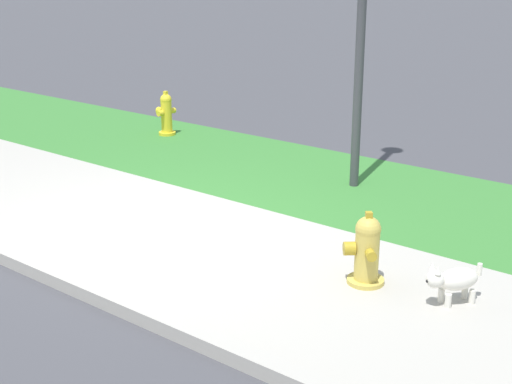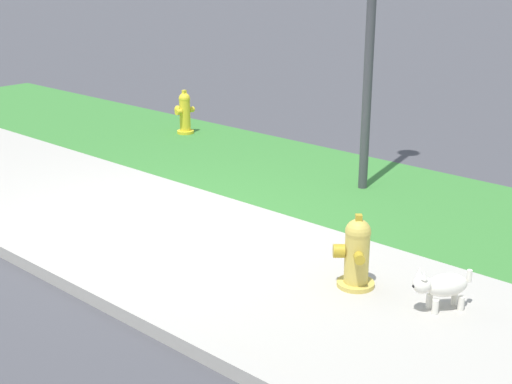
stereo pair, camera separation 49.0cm
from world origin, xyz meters
The scene contains 7 objects.
ground_plane centered at (0.00, 0.00, 0.00)m, with size 120.00×120.00×0.00m, color #424247.
sidewalk_pavement centered at (0.00, 0.00, 0.01)m, with size 18.00×2.56×0.01m, color #ADA89E.
grass_verge centered at (0.00, 2.60, 0.00)m, with size 18.00×2.65×0.01m, color #387A33.
street_curb centered at (0.00, -1.36, 0.06)m, with size 18.00×0.16×0.12m, color #ADA89E.
fire_hydrant_across_street centered at (-2.90, 3.12, 0.34)m, with size 0.32×0.36×0.71m.
fire_hydrant_mid_block centered at (2.33, 0.32, 0.32)m, with size 0.36×0.36×0.68m.
small_white_dog centered at (3.10, 0.42, 0.22)m, with size 0.38×0.46×0.39m.
Camera 1 is at (5.09, -4.77, 2.78)m, focal length 50.00 mm.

